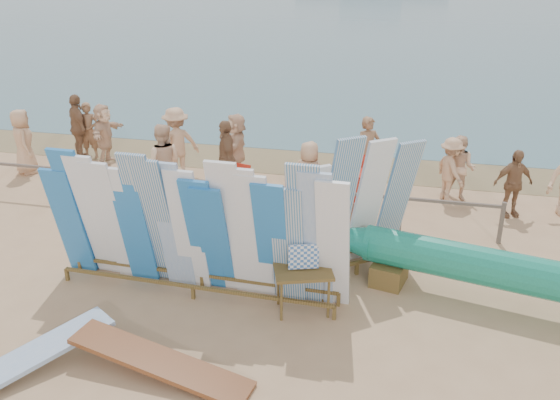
% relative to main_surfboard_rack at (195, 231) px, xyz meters
% --- Properties ---
extents(ground, '(160.00, 160.00, 0.00)m').
position_rel_main_surfboard_rack_xyz_m(ground, '(-0.71, 0.20, -1.18)').
color(ground, tan).
rests_on(ground, ground).
extents(wet_sand_strip, '(40.00, 2.60, 0.01)m').
position_rel_main_surfboard_rack_xyz_m(wet_sand_strip, '(-0.71, 7.40, -1.18)').
color(wet_sand_strip, olive).
rests_on(wet_sand_strip, ground).
extents(fence, '(12.08, 0.08, 0.90)m').
position_rel_main_surfboard_rack_xyz_m(fence, '(-0.71, 3.20, -0.55)').
color(fence, '#66584D').
rests_on(fence, ground).
extents(main_surfboard_rack, '(5.25, 0.86, 2.63)m').
position_rel_main_surfboard_rack_xyz_m(main_surfboard_rack, '(0.00, 0.00, 0.00)').
color(main_surfboard_rack, brown).
rests_on(main_surfboard_rack, ground).
extents(side_surfboard_rack, '(2.29, 2.00, 2.69)m').
position_rel_main_surfboard_rack_xyz_m(side_surfboard_rack, '(2.49, 1.45, 0.04)').
color(side_surfboard_rack, brown).
rests_on(side_surfboard_rack, ground).
extents(outrigger_canoe, '(7.26, 2.19, 1.04)m').
position_rel_main_surfboard_rack_xyz_m(outrigger_canoe, '(5.14, 0.67, -0.52)').
color(outrigger_canoe, brown).
rests_on(outrigger_canoe, ground).
extents(vendor_table, '(1.09, 0.92, 1.23)m').
position_rel_main_surfboard_rack_xyz_m(vendor_table, '(1.88, -0.14, -0.77)').
color(vendor_table, brown).
rests_on(vendor_table, ground).
extents(flat_board_c, '(2.74, 0.93, 0.43)m').
position_rel_main_surfboard_rack_xyz_m(flat_board_c, '(0.26, -2.18, -1.18)').
color(flat_board_c, brown).
rests_on(flat_board_c, ground).
extents(flat_board_b, '(1.96, 2.55, 0.39)m').
position_rel_main_surfboard_rack_xyz_m(flat_board_b, '(-1.66, -2.60, -1.18)').
color(flat_board_b, '#80A2CE').
rests_on(flat_board_b, ground).
extents(beach_chair_left, '(0.62, 0.63, 0.80)m').
position_rel_main_surfboard_rack_xyz_m(beach_chair_left, '(-0.62, 4.32, -0.95)').
color(beach_chair_left, red).
rests_on(beach_chair_left, ground).
extents(beach_chair_right, '(0.68, 0.69, 0.81)m').
position_rel_main_surfboard_rack_xyz_m(beach_chair_right, '(0.82, 4.50, -0.95)').
color(beach_chair_right, red).
rests_on(beach_chair_right, ground).
extents(stroller, '(0.68, 0.92, 1.19)m').
position_rel_main_surfboard_rack_xyz_m(stroller, '(2.24, 4.35, -0.70)').
color(stroller, red).
rests_on(stroller, ground).
extents(beachgoer_5, '(0.81, 1.66, 1.72)m').
position_rel_main_surfboard_rack_xyz_m(beachgoer_5, '(-1.02, 5.67, -0.32)').
color(beachgoer_5, beige).
rests_on(beachgoer_5, ground).
extents(beachgoer_11, '(0.57, 1.58, 1.68)m').
position_rel_main_surfboard_rack_xyz_m(beachgoer_11, '(-4.95, 5.98, -0.34)').
color(beachgoer_11, beige).
rests_on(beachgoer_11, ground).
extents(beachgoer_3, '(1.24, 1.18, 1.88)m').
position_rel_main_surfboard_rack_xyz_m(beachgoer_3, '(-2.52, 5.28, -0.24)').
color(beachgoer_3, tan).
rests_on(beachgoer_3, ground).
extents(beachgoer_10, '(0.98, 0.70, 1.54)m').
position_rel_main_surfboard_rack_xyz_m(beachgoer_10, '(5.64, 4.72, -0.41)').
color(beachgoer_10, '#8C6042').
rests_on(beachgoer_10, ground).
extents(beachgoer_extra_1, '(1.14, 1.09, 1.88)m').
position_rel_main_surfboard_rack_xyz_m(beachgoer_extra_1, '(-5.79, 6.06, -0.24)').
color(beachgoer_extra_1, '#8C6042').
rests_on(beachgoer_extra_1, ground).
extents(beachgoer_7, '(0.74, 0.67, 1.79)m').
position_rel_main_surfboard_rack_xyz_m(beachgoer_7, '(2.34, 5.80, -0.28)').
color(beachgoer_7, '#8C6042').
rests_on(beachgoer_7, ground).
extents(beachgoer_0, '(0.85, 0.91, 1.73)m').
position_rel_main_surfboard_rack_xyz_m(beachgoer_0, '(-6.62, 4.73, -0.31)').
color(beachgoer_0, tan).
rests_on(beachgoer_0, ground).
extents(beachgoer_8, '(0.84, 0.61, 1.56)m').
position_rel_main_surfboard_rack_xyz_m(beachgoer_8, '(4.53, 5.43, -0.40)').
color(beachgoer_8, beige).
rests_on(beachgoer_8, ground).
extents(beachgoer_4, '(0.86, 1.16, 1.82)m').
position_rel_main_surfboard_rack_xyz_m(beachgoer_4, '(-0.96, 4.61, -0.27)').
color(beachgoer_4, '#8C6042').
rests_on(beachgoer_4, ground).
extents(beachgoer_1, '(0.63, 0.42, 1.61)m').
position_rel_main_surfboard_rack_xyz_m(beachgoer_1, '(-5.58, 6.24, -0.37)').
color(beachgoer_1, '#8C6042').
rests_on(beachgoer_1, ground).
extents(beachgoer_2, '(0.99, 0.64, 1.87)m').
position_rel_main_surfboard_rack_xyz_m(beachgoer_2, '(-2.25, 3.80, -0.25)').
color(beachgoer_2, beige).
rests_on(beachgoer_2, ground).
extents(beachgoer_9, '(0.83, 1.07, 1.54)m').
position_rel_main_surfboard_rack_xyz_m(beachgoer_9, '(4.33, 5.33, -0.41)').
color(beachgoer_9, tan).
rests_on(beachgoer_9, ground).
extents(beachgoer_6, '(0.85, 0.54, 1.61)m').
position_rel_main_surfboard_rack_xyz_m(beachgoer_6, '(1.18, 4.04, -0.37)').
color(beachgoer_6, tan).
rests_on(beachgoer_6, ground).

